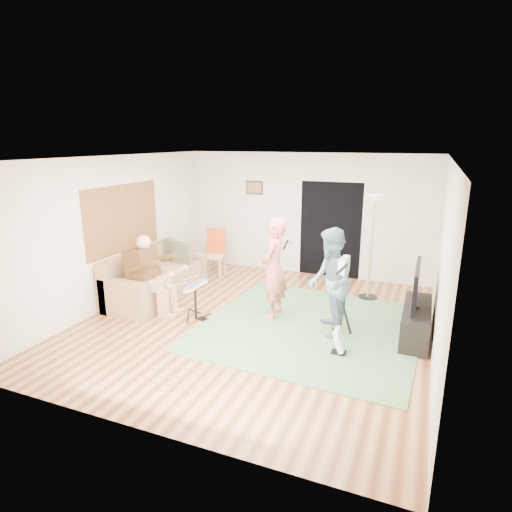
{
  "coord_description": "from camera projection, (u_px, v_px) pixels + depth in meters",
  "views": [
    {
      "loc": [
        2.52,
        -6.13,
        2.97
      ],
      "look_at": [
        -0.11,
        0.3,
        1.07
      ],
      "focal_mm": 30.0,
      "sensor_mm": 36.0,
      "label": 1
    }
  ],
  "objects": [
    {
      "name": "window_blinds",
      "position": [
        123.0,
        218.0,
        7.95
      ],
      "size": [
        0.0,
        2.05,
        2.05
      ],
      "primitive_type": "plane",
      "rotation": [
        1.57,
        0.0,
        1.57
      ],
      "color": "brown",
      "rests_on": "walls"
    },
    {
      "name": "doorway",
      "position": [
        330.0,
        230.0,
        9.37
      ],
      "size": [
        2.1,
        0.0,
        2.1
      ],
      "primitive_type": "plane",
      "rotation": [
        1.57,
        0.0,
        0.0
      ],
      "color": "black",
      "rests_on": "walls"
    },
    {
      "name": "television",
      "position": [
        416.0,
        285.0,
        6.45
      ],
      "size": [
        0.06,
        1.2,
        0.61
      ],
      "primitive_type": "cube",
      "color": "black",
      "rests_on": "tv_cabinet"
    },
    {
      "name": "tv_cabinet",
      "position": [
        416.0,
        322.0,
        6.59
      ],
      "size": [
        0.4,
        1.4,
        0.5
      ],
      "primitive_type": "cube",
      "color": "black",
      "rests_on": "floor"
    },
    {
      "name": "singer",
      "position": [
        274.0,
        268.0,
        7.21
      ],
      "size": [
        0.42,
        0.63,
        1.74
      ],
      "primitive_type": "imported",
      "rotation": [
        0.0,
        0.0,
        -1.57
      ],
      "color": "#D65F5D",
      "rests_on": "floor"
    },
    {
      "name": "floor",
      "position": [
        255.0,
        322.0,
        7.18
      ],
      "size": [
        6.0,
        6.0,
        0.0
      ],
      "primitive_type": "plane",
      "color": "brown",
      "rests_on": "ground"
    },
    {
      "name": "guitar_spare",
      "position": [
        340.0,
        340.0,
        6.07
      ],
      "size": [
        0.27,
        0.25,
        0.76
      ],
      "color": "black",
      "rests_on": "floor"
    },
    {
      "name": "drummer",
      "position": [
        152.0,
        283.0,
        7.5
      ],
      "size": [
        0.9,
        0.5,
        1.38
      ],
      "color": "#4C2F15",
      "rests_on": "sofa"
    },
    {
      "name": "microphone",
      "position": [
        286.0,
        245.0,
        7.02
      ],
      "size": [
        0.06,
        0.06,
        0.24
      ],
      "primitive_type": null,
      "color": "black",
      "rests_on": "singer"
    },
    {
      "name": "dining_chair",
      "position": [
        215.0,
        260.0,
        9.55
      ],
      "size": [
        0.51,
        0.54,
        1.04
      ],
      "rotation": [
        0.0,
        0.0,
        0.18
      ],
      "color": "beige",
      "rests_on": "floor"
    },
    {
      "name": "walls",
      "position": [
        255.0,
        244.0,
        6.82
      ],
      "size": [
        5.5,
        6.0,
        2.7
      ],
      "primitive_type": null,
      "color": "silver",
      "rests_on": "floor"
    },
    {
      "name": "torchiere_lamp",
      "position": [
        372.0,
        229.0,
        7.93
      ],
      "size": [
        0.36,
        0.36,
        1.99
      ],
      "color": "black",
      "rests_on": "floor"
    },
    {
      "name": "picture_frame",
      "position": [
        254.0,
        188.0,
        9.8
      ],
      "size": [
        0.42,
        0.03,
        0.32
      ],
      "primitive_type": "cube",
      "color": "#3F2314",
      "rests_on": "walls"
    },
    {
      "name": "area_rug",
      "position": [
        310.0,
        327.0,
        7.0
      ],
      "size": [
        3.54,
        3.56,
        0.02
      ],
      "primitive_type": "cube",
      "rotation": [
        0.0,
        0.0,
        -0.05
      ],
      "color": "#4C7547",
      "rests_on": "floor"
    },
    {
      "name": "drum_kit",
      "position": [
        196.0,
        303.0,
        7.25
      ],
      "size": [
        0.35,
        0.63,
        0.65
      ],
      "color": "black",
      "rests_on": "floor"
    },
    {
      "name": "ceiling",
      "position": [
        255.0,
        158.0,
        6.47
      ],
      "size": [
        6.0,
        6.0,
        0.0
      ],
      "primitive_type": "plane",
      "rotation": [
        3.14,
        0.0,
        0.0
      ],
      "color": "white",
      "rests_on": "walls"
    },
    {
      "name": "guitar_held",
      "position": [
        344.0,
        265.0,
        6.41
      ],
      "size": [
        0.16,
        0.61,
        0.26
      ],
      "primitive_type": null,
      "rotation": [
        0.0,
        0.0,
        -0.07
      ],
      "color": "white",
      "rests_on": "guitarist"
    },
    {
      "name": "sofa",
      "position": [
        154.0,
        281.0,
        8.3
      ],
      "size": [
        0.94,
        2.27,
        0.92
      ],
      "color": "#99744C",
      "rests_on": "floor"
    },
    {
      "name": "guitarist",
      "position": [
        330.0,
        282.0,
        6.57
      ],
      "size": [
        0.87,
        0.99,
        1.69
      ],
      "primitive_type": "imported",
      "rotation": [
        0.0,
        0.0,
        -1.24
      ],
      "color": "slate",
      "rests_on": "floor"
    }
  ]
}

